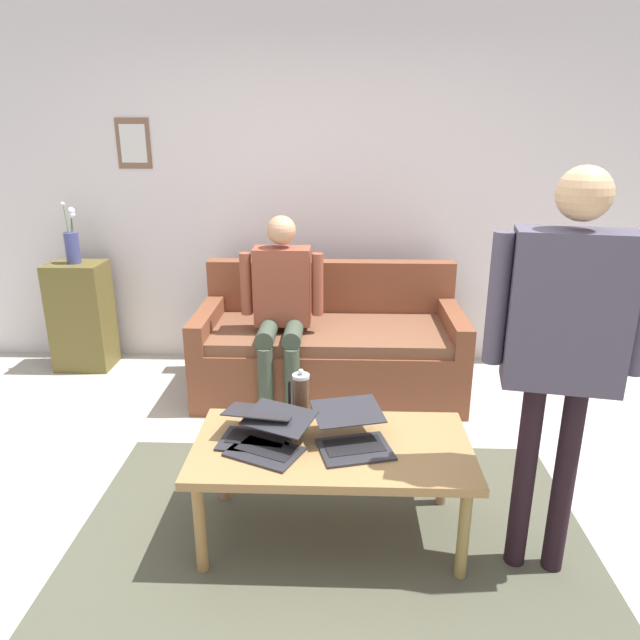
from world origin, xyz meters
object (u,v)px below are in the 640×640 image
Objects in this scene: laptop_right at (257,431)px; person_seated at (282,301)px; laptop_left at (352,436)px; flower_vase at (72,243)px; coffee_table at (332,454)px; couch at (329,349)px; side_shelf at (82,316)px; french_press at (301,397)px; person_standing at (565,330)px; laptop_center at (270,440)px.

person_seated reaches higher than laptop_right.
flower_vase is at bearing -43.42° from laptop_left.
coffee_table is 2.84m from flower_vase.
coffee_table is at bearing 91.53° from couch.
side_shelf is at bearing -49.39° from laptop_right.
couch is 1.63m from laptop_left.
french_press is (-0.18, -0.19, 0.08)m from laptop_right.
person_standing reaches higher than flower_vase.
laptop_left is at bearing 107.86° from person_seated.
flower_vase reaches higher than couch.
french_press is at bearing -43.27° from laptop_left.
person_standing is (-2.87, 2.12, 0.09)m from flower_vase.
french_press is at bearing 85.47° from couch.
person_seated reaches higher than coffee_table.
laptop_left is at bearing 176.70° from coffee_table.
person_standing reaches higher than couch.
couch is at bearing 169.83° from side_shelf.
person_standing reaches higher than coffee_table.
person_seated is (0.20, -1.16, 0.13)m from french_press.
person_standing is 1.32× the size of person_seated.
french_press is at bearing -20.66° from person_standing.
laptop_center is 1.20× the size of laptop_right.
couch reaches higher than side_shelf.
person_standing is at bearing 143.50° from side_shelf.
side_shelf is at bearing -10.17° from couch.
couch reaches higher than french_press.
person_seated is at bearing -72.14° from laptop_left.
person_standing is (-0.92, 1.77, 0.78)m from couch.
person_standing is at bearing 169.24° from coffee_table.
couch is at bearing -62.47° from person_standing.
laptop_right is at bearing -5.32° from coffee_table.
side_shelf is at bearing -49.38° from laptop_center.
laptop_center is (0.36, 0.04, -0.00)m from laptop_left.
french_press reaches higher than coffee_table.
person_standing is at bearing 117.53° from couch.
laptop_left is 0.34m from french_press.
laptop_center is at bearing 9.37° from coffee_table.
couch reaches higher than laptop_left.
side_shelf is (1.83, -1.73, -0.18)m from french_press.
laptop_center is 1.61× the size of french_press.
laptop_right is 1.36m from person_seated.
flower_vase is (1.65, -1.93, 0.48)m from laptop_right.
side_shelf is at bearing -36.50° from person_standing.
side_shelf is at bearing 45.34° from flower_vase.
laptop_left is at bearing 136.73° from french_press.
person_seated is at bearing -75.49° from coffee_table.
coffee_table is (-0.04, 1.61, 0.12)m from couch.
flower_vase reaches higher than person_seated.
person_standing reaches higher than laptop_center.
laptop_left is 0.43m from laptop_right.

